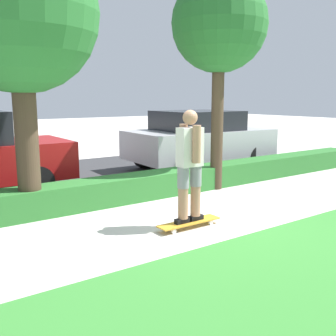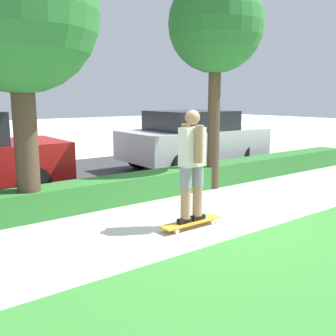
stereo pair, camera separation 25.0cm
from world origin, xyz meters
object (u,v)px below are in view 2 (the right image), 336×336
skateboard (191,222)px  tree_mid (216,27)px  tree_near (18,14)px  parked_car_middle (193,139)px  skater_person (192,163)px

skateboard → tree_mid: (2.02, 1.66, 3.19)m
tree_near → tree_mid: bearing=-2.3°
tree_near → parked_car_middle: tree_near is taller
skater_person → parked_car_middle: 4.92m
skater_person → tree_mid: 3.48m
tree_mid → skater_person: bearing=-140.6°
tree_near → skateboard: bearing=-45.8°
tree_near → parked_car_middle: 5.81m
skateboard → skater_person: size_ratio=0.63×
tree_near → parked_car_middle: size_ratio=1.10×
skateboard → tree_mid: 4.12m
parked_car_middle → tree_near: bearing=-157.3°
tree_near → tree_mid: size_ratio=1.01×
skater_person → tree_mid: bearing=39.4°
tree_mid → skateboard: bearing=-140.6°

